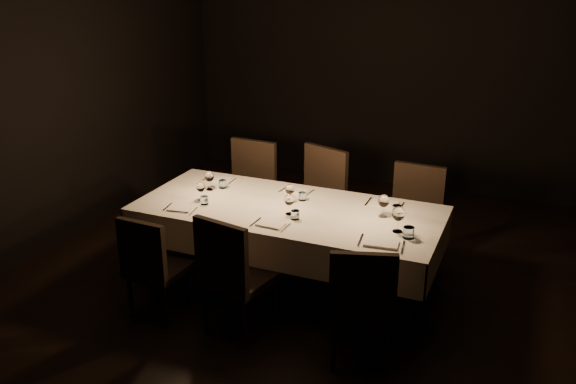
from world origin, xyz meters
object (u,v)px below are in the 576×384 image
at_px(chair_far_left, 248,188).
at_px(chair_far_right, 414,215).
at_px(dining_table, 288,216).
at_px(chair_far_center, 317,198).
at_px(chair_near_right, 361,301).
at_px(chair_near_left, 151,263).
at_px(chair_near_center, 232,271).

distance_m(chair_far_left, chair_far_right, 1.65).
relative_size(dining_table, chair_far_center, 2.43).
xyz_separation_m(chair_near_right, chair_far_right, (0.02, 1.58, 0.02)).
distance_m(chair_near_left, chair_near_right, 1.67).
distance_m(dining_table, chair_near_center, 0.81).
bearing_deg(chair_far_center, dining_table, -68.31).
height_order(chair_near_center, chair_far_right, chair_far_right).
height_order(chair_near_left, chair_far_center, chair_far_center).
bearing_deg(chair_far_right, dining_table, -135.01).
bearing_deg(chair_near_right, chair_near_left, -15.93).
bearing_deg(chair_near_center, chair_far_left, -56.54).
distance_m(chair_near_right, chair_far_right, 1.58).
bearing_deg(chair_far_center, chair_far_right, 20.51).
xyz_separation_m(chair_near_left, chair_near_right, (1.67, 0.05, 0.03)).
xyz_separation_m(chair_near_center, chair_near_right, (0.99, 0.00, -0.02)).
relative_size(chair_far_center, chair_far_right, 1.06).
relative_size(dining_table, chair_near_right, 2.73).
bearing_deg(chair_near_left, chair_near_right, -175.63).
relative_size(chair_far_left, chair_far_right, 1.05).
height_order(chair_near_center, chair_far_left, chair_far_left).
height_order(chair_near_left, chair_far_left, chair_far_left).
xyz_separation_m(chair_near_center, chair_far_center, (0.09, 1.56, 0.03)).
bearing_deg(chair_far_center, chair_near_right, -40.56).
relative_size(chair_near_center, chair_far_left, 0.95).
relative_size(chair_near_left, chair_near_center, 0.90).
height_order(chair_far_center, chair_far_right, chair_far_center).
height_order(chair_near_left, chair_near_center, chair_near_center).
relative_size(chair_near_right, chair_far_center, 0.89).
distance_m(chair_near_left, chair_near_center, 0.69).
bearing_deg(chair_far_right, chair_near_left, -132.92).
bearing_deg(chair_near_left, chair_far_right, -133.42).
height_order(dining_table, chair_near_left, chair_near_left).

